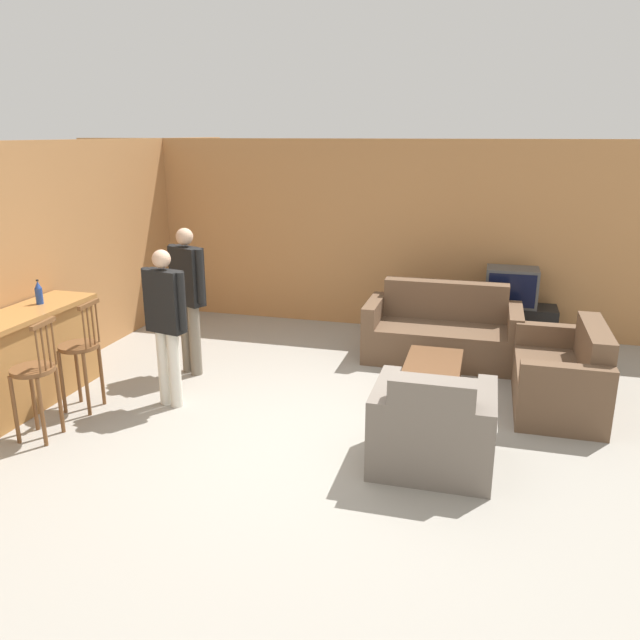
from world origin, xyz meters
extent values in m
plane|color=gray|center=(0.00, 0.00, 0.00)|extent=(24.00, 24.00, 0.00)
cube|color=#B27A47|center=(0.00, 3.60, 1.30)|extent=(9.40, 0.08, 2.60)
cube|color=#B27A47|center=(-3.29, 1.30, 1.30)|extent=(0.08, 8.60, 2.60)
cube|color=#A87038|center=(-2.95, -0.38, 0.46)|extent=(0.47, 2.34, 0.92)
cylinder|color=brown|center=(-2.36, -0.67, 0.66)|extent=(0.41, 0.41, 0.04)
cylinder|color=brown|center=(-2.50, -0.55, 0.32)|extent=(0.04, 0.04, 0.64)
cylinder|color=brown|center=(-2.48, -0.81, 0.32)|extent=(0.04, 0.04, 0.64)
cylinder|color=brown|center=(-2.23, -0.53, 0.32)|extent=(0.04, 0.04, 0.64)
cylinder|color=brown|center=(-2.21, -0.80, 0.32)|extent=(0.04, 0.04, 0.64)
cylinder|color=brown|center=(-2.20, -0.55, 0.88)|extent=(0.02, 0.02, 0.39)
cylinder|color=brown|center=(-2.20, -0.62, 0.88)|extent=(0.02, 0.02, 0.39)
cylinder|color=brown|center=(-2.19, -0.70, 0.88)|extent=(0.02, 0.02, 0.39)
cylinder|color=brown|center=(-2.19, -0.77, 0.88)|extent=(0.02, 0.02, 0.39)
cube|color=brown|center=(-2.20, -0.66, 1.10)|extent=(0.06, 0.33, 0.04)
cylinder|color=brown|center=(-2.36, -0.02, 0.66)|extent=(0.40, 0.40, 0.04)
cylinder|color=brown|center=(-2.50, 0.11, 0.32)|extent=(0.04, 0.04, 0.64)
cylinder|color=brown|center=(-2.48, -0.16, 0.32)|extent=(0.04, 0.04, 0.64)
cylinder|color=brown|center=(-2.23, 0.12, 0.32)|extent=(0.04, 0.04, 0.64)
cylinder|color=brown|center=(-2.22, -0.15, 0.32)|extent=(0.04, 0.04, 0.64)
cylinder|color=brown|center=(-2.20, 0.10, 0.88)|extent=(0.02, 0.02, 0.39)
cylinder|color=brown|center=(-2.20, 0.03, 0.88)|extent=(0.02, 0.02, 0.39)
cylinder|color=brown|center=(-2.19, -0.05, 0.88)|extent=(0.02, 0.02, 0.39)
cylinder|color=brown|center=(-2.19, -0.12, 0.88)|extent=(0.02, 0.02, 0.39)
cube|color=brown|center=(-2.20, -0.01, 1.10)|extent=(0.05, 0.33, 0.04)
cube|color=brown|center=(0.99, 2.34, 0.22)|extent=(1.51, 0.89, 0.44)
cube|color=brown|center=(0.99, 2.68, 0.67)|extent=(1.51, 0.22, 0.47)
cube|color=brown|center=(0.16, 2.34, 0.35)|extent=(0.16, 0.89, 0.70)
cube|color=brown|center=(1.83, 2.34, 0.35)|extent=(0.16, 0.89, 0.70)
cube|color=#70665B|center=(1.13, -0.22, 0.22)|extent=(0.66, 0.85, 0.44)
cube|color=#70665B|center=(1.13, -0.54, 0.66)|extent=(0.66, 0.22, 0.45)
cube|color=#70665B|center=(1.54, -0.22, 0.34)|extent=(0.16, 0.85, 0.69)
cube|color=#70665B|center=(0.72, -0.22, 0.34)|extent=(0.16, 0.85, 0.69)
cube|color=brown|center=(2.23, 1.28, 0.22)|extent=(0.82, 1.11, 0.44)
cube|color=brown|center=(2.53, 1.28, 0.66)|extent=(0.22, 1.11, 0.44)
cube|color=brown|center=(2.23, 1.91, 0.34)|extent=(0.82, 0.16, 0.68)
cube|color=brown|center=(2.23, 0.64, 0.34)|extent=(0.82, 0.16, 0.68)
cube|color=brown|center=(0.99, 1.19, 0.37)|extent=(0.57, 1.02, 0.04)
cube|color=brown|center=(0.75, 0.72, 0.17)|extent=(0.06, 0.06, 0.35)
cube|color=brown|center=(1.24, 0.72, 0.17)|extent=(0.06, 0.06, 0.35)
cube|color=brown|center=(0.75, 1.66, 0.17)|extent=(0.06, 0.06, 0.35)
cube|color=brown|center=(1.24, 1.66, 0.17)|extent=(0.06, 0.06, 0.35)
cube|color=black|center=(1.79, 3.21, 0.26)|extent=(1.19, 0.47, 0.52)
cube|color=#4C4C4C|center=(1.79, 3.21, 0.77)|extent=(0.65, 0.42, 0.50)
cube|color=black|center=(1.79, 2.99, 0.77)|extent=(0.58, 0.01, 0.43)
cylinder|color=#234293|center=(-2.98, 0.27, 1.06)|extent=(0.07, 0.07, 0.17)
cone|color=#234293|center=(-2.98, 0.27, 1.18)|extent=(0.07, 0.07, 0.07)
cylinder|color=black|center=(-2.98, 0.27, 1.22)|extent=(0.03, 0.03, 0.02)
cylinder|color=#756B5B|center=(-1.68, 1.13, 0.41)|extent=(0.13, 0.13, 0.82)
cylinder|color=#756B5B|center=(-1.82, 1.20, 0.41)|extent=(0.13, 0.13, 0.82)
cube|color=black|center=(-1.75, 1.17, 1.15)|extent=(0.45, 0.33, 0.65)
cylinder|color=black|center=(-1.54, 1.07, 1.17)|extent=(0.08, 0.08, 0.60)
cylinder|color=black|center=(-1.96, 1.26, 1.17)|extent=(0.08, 0.08, 0.60)
sphere|color=tan|center=(-1.75, 1.17, 1.59)|extent=(0.19, 0.19, 0.19)
cylinder|color=silver|center=(-1.49, 0.28, 0.39)|extent=(0.12, 0.12, 0.79)
cylinder|color=silver|center=(-1.62, 0.31, 0.39)|extent=(0.12, 0.12, 0.79)
cube|color=black|center=(-1.56, 0.30, 1.10)|extent=(0.42, 0.24, 0.62)
cylinder|color=black|center=(-1.34, 0.25, 1.12)|extent=(0.08, 0.08, 0.57)
cylinder|color=black|center=(-1.77, 0.35, 1.12)|extent=(0.08, 0.08, 0.57)
sphere|color=tan|center=(-1.56, 0.30, 1.51)|extent=(0.18, 0.18, 0.18)
camera|label=1|loc=(1.45, -4.98, 2.67)|focal=35.00mm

